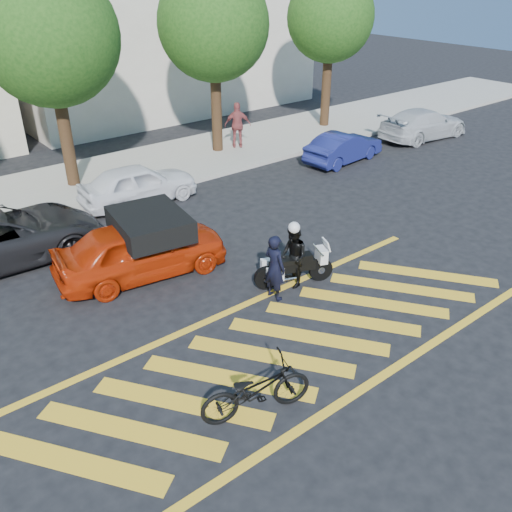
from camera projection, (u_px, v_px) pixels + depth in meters
ground at (291, 345)px, 11.87m from camera, size 90.00×90.00×0.00m
sidewalk at (74, 186)px, 20.03m from camera, size 60.00×5.00×0.15m
crosswalk at (290, 346)px, 11.84m from camera, size 12.33×4.00×0.01m
building_right at (155, 1)px, 28.51m from camera, size 16.00×8.00×11.00m
tree_center at (53, 40)px, 17.73m from camera, size 4.60×4.60×7.56m
tree_right at (215, 28)px, 21.32m from camera, size 4.40×4.40×7.41m
tree_far_right at (331, 21)px, 24.93m from camera, size 4.00×4.00×7.10m
officer_bike at (275, 267)px, 13.15m from camera, size 0.46×0.65×1.72m
bicycle at (256, 390)px, 9.84m from camera, size 2.26×1.33×1.12m
police_motorcycle at (293, 267)px, 13.86m from camera, size 2.02×1.12×0.94m
officer_moto at (293, 257)px, 13.69m from camera, size 0.88×0.98×1.65m
red_convertible at (141, 249)px, 14.18m from camera, size 4.72×2.45×1.53m
parked_mid_left at (0, 237)px, 14.79m from camera, size 5.53×2.70×1.51m
parked_mid_right at (138, 184)px, 18.49m from camera, size 4.10×1.82×1.37m
parked_right at (344, 147)px, 22.33m from camera, size 3.84×1.65×1.23m
parked_far_right at (424, 124)px, 25.26m from camera, size 4.85×2.26×1.37m
pedestrian_right at (238, 125)px, 23.43m from camera, size 1.21×1.03×1.95m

